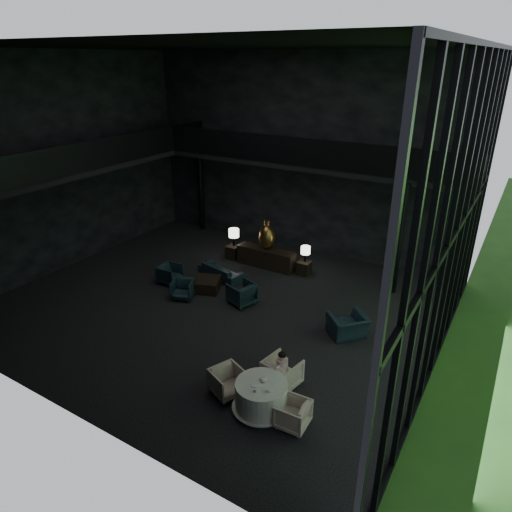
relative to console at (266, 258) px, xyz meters
The scene contains 35 objects.
floor 3.51m from the console, 87.75° to the right, with size 14.00×12.00×0.02m, color black.
ceiling 8.38m from the console, 87.75° to the right, with size 14.00×12.00×0.02m, color black.
wall_back 4.40m from the console, 86.87° to the left, with size 14.00×0.04×8.00m, color black.
wall_front 10.16m from the console, 89.17° to the right, with size 14.00×0.04×8.00m, color black.
wall_left 8.51m from the console, 153.05° to the right, with size 0.04×12.00×8.00m, color black.
curtain_wall 8.69m from the console, 26.21° to the right, with size 0.20×12.00×8.00m, color black, non-canonical shape.
mezzanine_left 7.72m from the console, 149.24° to the right, with size 2.00×12.00×0.25m, color black.
mezzanine_back 4.08m from the console, 53.04° to the left, with size 12.00×2.00×0.25m, color black.
railing_left 7.32m from the console, 144.34° to the right, with size 0.06×12.00×1.00m, color black.
railing_back 4.40m from the console, 24.21° to the left, with size 12.00×0.06×1.00m, color black.
column_nw 5.58m from the console, 155.55° to the left, with size 0.24×0.24×4.00m, color black.
column_ne 5.22m from the console, ahead, with size 0.24×0.24×4.00m, color black.
console is the anchor object (origin of this frame).
bronze_urn 0.89m from the console, 90.00° to the left, with size 0.63×0.63×1.18m.
side_table_left 1.60m from the console, behind, with size 0.50×0.50×0.55m, color black.
table_lamp_left 1.74m from the console, behind, with size 0.42×0.42×0.71m.
side_table_right 1.61m from the console, ahead, with size 0.48×0.48×0.53m, color black.
table_lamp_right 1.72m from the console, ahead, with size 0.36×0.36×0.61m.
sofa 1.99m from the console, 118.91° to the right, with size 1.67×0.49×0.65m, color #1E3441.
lounge_armchair_west 3.85m from the console, 127.66° to the right, with size 0.73×0.69×0.76m, color black.
lounge_armchair_east 3.07m from the console, 75.50° to the right, with size 0.85×0.80×0.88m, color #142C35.
lounge_armchair_south 3.92m from the console, 107.66° to the right, with size 0.68×0.64×0.70m, color #203138.
window_armchair 5.46m from the console, 33.38° to the right, with size 1.05×0.68×0.92m, color #1E2C3A.
coffee_table 2.95m from the console, 107.16° to the right, with size 0.95×0.95×0.42m, color black.
dining_table 8.06m from the console, 60.75° to the right, with size 1.41×1.41×0.75m.
dining_chair_north 7.18m from the console, 56.68° to the right, with size 0.89×0.83×0.91m, color #B0A08D.
dining_chair_east 8.60m from the console, 55.97° to the right, with size 0.65×0.61×0.67m, color tan.
dining_chair_west 7.58m from the console, 67.20° to the right, with size 0.73×0.69×0.75m, color beige.
child 7.30m from the console, 56.83° to the right, with size 0.29×0.29×0.63m.
plate_a 8.11m from the console, 61.70° to the right, with size 0.24×0.24×0.01m, color white.
plate_b 7.97m from the console, 58.52° to the right, with size 0.24×0.24×0.02m, color white.
saucer 8.33m from the console, 59.16° to the right, with size 0.15×0.15×0.01m, color white.
coffee_cup 8.34m from the console, 59.71° to the right, with size 0.08×0.08×0.06m, color white.
cereal_bowl 7.97m from the console, 60.42° to the right, with size 0.17×0.17×0.09m, color white.
cream_pot 8.36m from the console, 61.74° to the right, with size 0.07×0.07×0.08m, color #99999E.
Camera 1 is at (8.11, -10.90, 7.73)m, focal length 32.00 mm.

